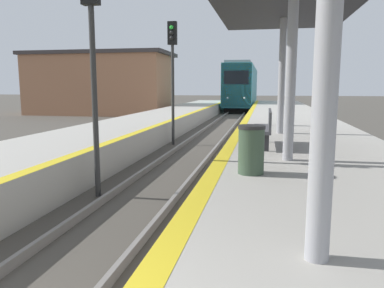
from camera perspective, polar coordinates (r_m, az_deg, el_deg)
train at (r=41.51m, az=7.70°, el=8.64°), size 2.63×18.17×4.66m
signal_near at (r=8.32m, az=-15.02°, el=15.63°), size 0.36×0.31×4.95m
signal_mid at (r=15.43m, az=-2.99°, el=12.60°), size 0.36×0.31×4.95m
trash_bin at (r=6.57m, az=9.01°, el=-0.83°), size 0.47×0.47×0.85m
bench at (r=9.66m, az=11.03°, el=2.57°), size 0.44×1.88×0.92m
station_building at (r=33.90m, az=-13.73°, el=8.95°), size 12.37×6.01×5.28m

